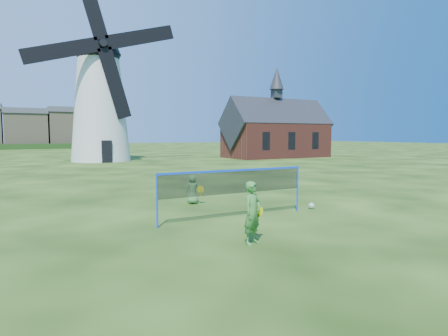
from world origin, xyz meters
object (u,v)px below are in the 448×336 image
at_px(play_ball, 312,206).
at_px(player_boy, 193,189).
at_px(windmill, 100,100).
at_px(player_girl, 253,213).
at_px(badminton_net, 234,183).
at_px(chapel, 276,132).

bearing_deg(play_ball, player_boy, 138.49).
bearing_deg(windmill, player_boy, -93.41).
bearing_deg(player_girl, badminton_net, 45.63).
bearing_deg(player_boy, windmill, -72.56).
bearing_deg(player_girl, player_boy, 57.36).
height_order(chapel, badminton_net, chapel).
xyz_separation_m(badminton_net, player_boy, (-0.09, 2.99, -0.59)).
xyz_separation_m(windmill, badminton_net, (-1.47, -29.10, -4.87)).
relative_size(chapel, player_boy, 11.02).
distance_m(chapel, player_boy, 31.05).
bearing_deg(player_girl, windmill, 62.05).
bearing_deg(player_girl, chapel, 29.42).
bearing_deg(badminton_net, chapel, 51.60).
xyz_separation_m(windmill, play_ball, (1.74, -29.03, -5.90)).
distance_m(windmill, play_ball, 29.68).
relative_size(badminton_net, player_boy, 4.56).
distance_m(player_boy, play_ball, 4.43).
bearing_deg(windmill, chapel, -9.18).
bearing_deg(chapel, player_boy, -131.97).
relative_size(player_boy, play_ball, 5.03).
height_order(windmill, badminton_net, windmill).
bearing_deg(play_ball, windmill, 93.43).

